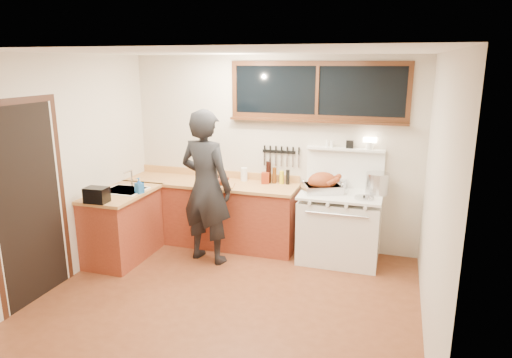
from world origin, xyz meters
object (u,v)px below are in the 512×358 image
(man, at_px, (206,187))
(cutting_board, at_px, (220,182))
(vintage_stove, at_px, (339,225))
(roast_turkey, at_px, (323,184))

(man, distance_m, cutting_board, 0.38)
(vintage_stove, distance_m, man, 1.78)
(cutting_board, height_order, roast_turkey, roast_turkey)
(roast_turkey, bearing_deg, vintage_stove, 2.90)
(man, height_order, roast_turkey, man)
(vintage_stove, height_order, man, man)
(vintage_stove, height_order, cutting_board, vintage_stove)
(man, height_order, cutting_board, man)
(cutting_board, bearing_deg, man, -95.17)
(man, bearing_deg, cutting_board, 84.83)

